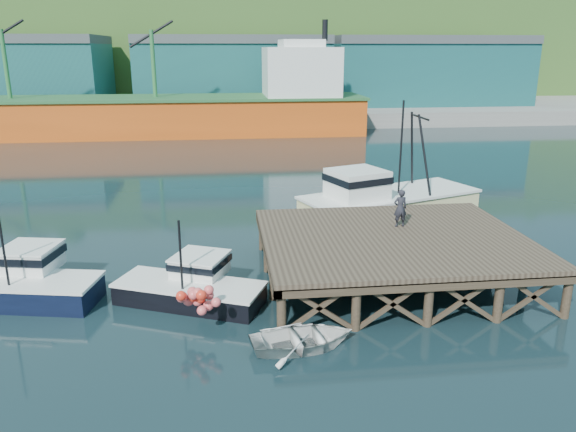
{
  "coord_description": "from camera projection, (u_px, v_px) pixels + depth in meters",
  "views": [
    {
      "loc": [
        -2.24,
        -23.61,
        10.36
      ],
      "look_at": [
        0.86,
        2.0,
        2.64
      ],
      "focal_mm": 35.0,
      "sensor_mm": 36.0,
      "label": 1
    }
  ],
  "objects": [
    {
      "name": "boat_navy",
      "position": [
        22.0,
        282.0,
        23.87
      ],
      "size": [
        7.0,
        4.32,
        4.16
      ],
      "rotation": [
        0.0,
        0.0,
        -0.2
      ],
      "color": "black",
      "rests_on": "ground"
    },
    {
      "name": "far_quay",
      "position": [
        233.0,
        108.0,
        91.97
      ],
      "size": [
        160.0,
        40.0,
        2.0
      ],
      "primitive_type": "cube",
      "color": "gray",
      "rests_on": "ground"
    },
    {
      "name": "dinghy",
      "position": [
        303.0,
        338.0,
        20.11
      ],
      "size": [
        4.1,
        3.17,
        0.78
      ],
      "primitive_type": "imported",
      "rotation": [
        0.0,
        0.0,
        1.7
      ],
      "color": "silver",
      "rests_on": "ground"
    },
    {
      "name": "wharf",
      "position": [
        395.0,
        241.0,
        25.58
      ],
      "size": [
        12.0,
        10.0,
        2.62
      ],
      "color": "brown",
      "rests_on": "ground"
    },
    {
      "name": "hillside",
      "position": [
        228.0,
        45.0,
        117.64
      ],
      "size": [
        220.0,
        50.0,
        22.0
      ],
      "primitive_type": "cube",
      "color": "#2D511E",
      "rests_on": "ground"
    },
    {
      "name": "warehouse_mid",
      "position": [
        233.0,
        75.0,
        85.64
      ],
      "size": [
        28.0,
        16.0,
        9.0
      ],
      "primitive_type": "cube",
      "color": "#1B5B59",
      "rests_on": "far_quay"
    },
    {
      "name": "cargo_ship",
      "position": [
        169.0,
        108.0,
        69.41
      ],
      "size": [
        55.5,
        10.0,
        13.75
      ],
      "color": "#DC5314",
      "rests_on": "ground"
    },
    {
      "name": "warehouse_right",
      "position": [
        422.0,
        74.0,
        89.09
      ],
      "size": [
        30.0,
        16.0,
        9.0
      ],
      "primitive_type": "cube",
      "color": "#1B5B59",
      "rests_on": "far_quay"
    },
    {
      "name": "boat_black",
      "position": [
        193.0,
        285.0,
        23.8
      ],
      "size": [
        6.65,
        5.54,
        3.86
      ],
      "rotation": [
        0.0,
        0.0,
        -0.41
      ],
      "color": "black",
      "rests_on": "ground"
    },
    {
      "name": "dockworker",
      "position": [
        400.0,
        208.0,
        26.77
      ],
      "size": [
        0.71,
        0.5,
        1.83
      ],
      "primitive_type": "imported",
      "rotation": [
        0.0,
        0.0,
        3.24
      ],
      "color": "black",
      "rests_on": "wharf"
    },
    {
      "name": "ground",
      "position": [
        275.0,
        284.0,
        25.68
      ],
      "size": [
        300.0,
        300.0,
        0.0
      ],
      "primitive_type": "plane",
      "color": "black",
      "rests_on": "ground"
    },
    {
      "name": "trawler",
      "position": [
        386.0,
        199.0,
        34.23
      ],
      "size": [
        11.84,
        7.66,
        7.47
      ],
      "rotation": [
        0.0,
        0.0,
        0.36
      ],
      "color": "beige",
      "rests_on": "ground"
    }
  ]
}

